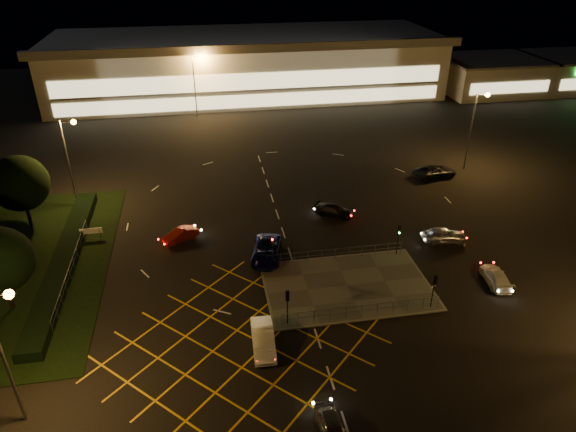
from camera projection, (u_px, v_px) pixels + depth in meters
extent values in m
plane|color=black|center=(320.00, 275.00, 46.34)|extent=(180.00, 180.00, 0.00)
cube|color=#4C4944|center=(347.00, 286.00, 44.89)|extent=(14.00, 9.00, 0.12)
cube|color=black|center=(9.00, 268.00, 47.27)|extent=(18.00, 30.00, 0.08)
cube|color=black|center=(65.00, 259.00, 47.80)|extent=(2.00, 26.00, 1.00)
cube|color=beige|center=(247.00, 65.00, 97.32)|extent=(70.00, 25.00, 10.00)
cube|color=slate|center=(246.00, 37.00, 94.79)|extent=(72.00, 26.50, 0.60)
cube|color=#FFEAA5|center=(255.00, 82.00, 86.51)|extent=(66.00, 0.20, 3.00)
cube|color=#FFEAA5|center=(255.00, 101.00, 88.06)|extent=(66.00, 0.20, 2.20)
cube|color=beige|center=(490.00, 76.00, 98.33)|extent=(18.00, 14.00, 6.00)
cube|color=slate|center=(494.00, 59.00, 96.80)|extent=(18.80, 14.80, 0.40)
cube|color=#FFEAA5|center=(510.00, 88.00, 92.45)|extent=(15.30, 0.20, 2.00)
cube|color=beige|center=(566.00, 72.00, 100.74)|extent=(14.00, 14.00, 6.00)
cube|color=slate|center=(570.00, 56.00, 99.21)|extent=(14.80, 14.80, 0.40)
cylinder|color=slate|center=(5.00, 361.00, 30.27)|extent=(0.20, 0.20, 10.00)
sphere|color=orange|center=(9.00, 294.00, 28.17)|extent=(0.56, 0.56, 0.56)
cylinder|color=slate|center=(69.00, 165.00, 55.81)|extent=(0.20, 0.20, 10.00)
cylinder|color=slate|center=(66.00, 122.00, 53.58)|extent=(1.40, 0.12, 0.12)
sphere|color=orange|center=(74.00, 122.00, 53.71)|extent=(0.56, 0.56, 0.56)
cylinder|color=slate|center=(470.00, 132.00, 64.76)|extent=(0.20, 0.20, 10.00)
cylinder|color=slate|center=(482.00, 95.00, 62.53)|extent=(1.40, 0.12, 0.12)
sphere|color=orange|center=(488.00, 95.00, 62.66)|extent=(0.56, 0.56, 0.56)
cylinder|color=slate|center=(195.00, 87.00, 83.75)|extent=(0.20, 0.20, 10.00)
cylinder|color=slate|center=(197.00, 57.00, 81.53)|extent=(1.40, 0.12, 0.12)
sphere|color=orange|center=(201.00, 57.00, 81.66)|extent=(0.56, 0.56, 0.56)
cylinder|color=slate|center=(421.00, 74.00, 91.50)|extent=(0.20, 0.20, 10.00)
cylinder|color=slate|center=(428.00, 46.00, 89.28)|extent=(1.40, 0.12, 0.12)
sphere|color=orange|center=(432.00, 46.00, 89.41)|extent=(0.56, 0.56, 0.56)
cylinder|color=black|center=(287.00, 308.00, 39.79)|extent=(0.10, 0.10, 3.00)
cube|color=black|center=(287.00, 296.00, 39.21)|extent=(0.28, 0.18, 0.90)
sphere|color=#19FF33|center=(287.00, 295.00, 39.32)|extent=(0.16, 0.16, 0.16)
cylinder|color=black|center=(433.00, 292.00, 41.60)|extent=(0.10, 0.10, 3.00)
cube|color=black|center=(435.00, 280.00, 41.01)|extent=(0.28, 0.18, 0.90)
sphere|color=#19FF33|center=(434.00, 279.00, 41.13)|extent=(0.16, 0.16, 0.16)
cylinder|color=black|center=(272.00, 253.00, 46.68)|extent=(0.10, 0.10, 3.00)
cube|color=black|center=(272.00, 241.00, 46.10)|extent=(0.28, 0.18, 0.90)
sphere|color=#FF0C0C|center=(272.00, 242.00, 45.98)|extent=(0.16, 0.16, 0.16)
cylinder|color=black|center=(398.00, 241.00, 48.49)|extent=(0.10, 0.10, 3.00)
cube|color=black|center=(399.00, 230.00, 47.90)|extent=(0.28, 0.18, 0.90)
sphere|color=#19FF33|center=(400.00, 230.00, 47.79)|extent=(0.16, 0.16, 0.16)
cylinder|color=black|center=(28.00, 214.00, 53.49)|extent=(0.36, 0.36, 2.88)
sphere|color=black|center=(20.00, 183.00, 51.78)|extent=(5.76, 5.76, 5.76)
cylinder|color=black|center=(9.00, 294.00, 41.77)|extent=(0.36, 0.36, 2.70)
imported|color=#9B9EA2|center=(332.00, 428.00, 31.33)|extent=(1.77, 3.89, 1.29)
imported|color=white|center=(263.00, 339.00, 38.03)|extent=(1.76, 4.62, 1.51)
imported|color=#0B0E45|center=(267.00, 250.00, 48.54)|extent=(3.79, 6.03, 1.55)
imported|color=black|center=(334.00, 210.00, 55.89)|extent=(4.46, 3.66, 1.22)
imported|color=#A7A9AE|center=(444.00, 235.00, 51.08)|extent=(4.58, 2.30, 1.50)
imported|color=maroon|center=(180.00, 235.00, 51.32)|extent=(3.85, 3.06, 1.23)
imported|color=black|center=(435.00, 172.00, 64.47)|extent=(5.89, 3.51, 1.53)
imported|color=silver|center=(496.00, 277.00, 45.10)|extent=(2.36, 4.52, 1.25)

